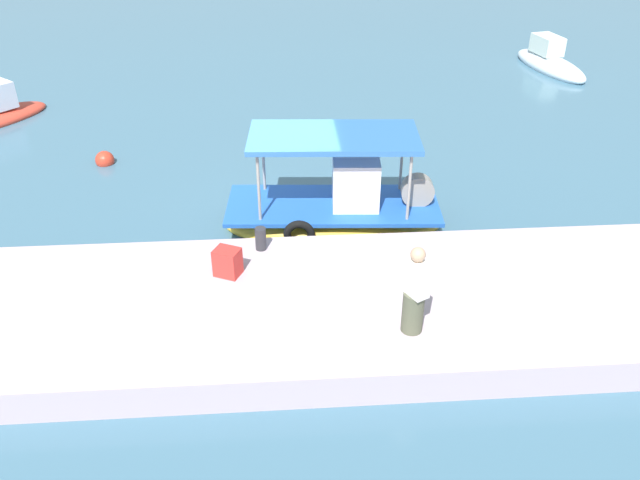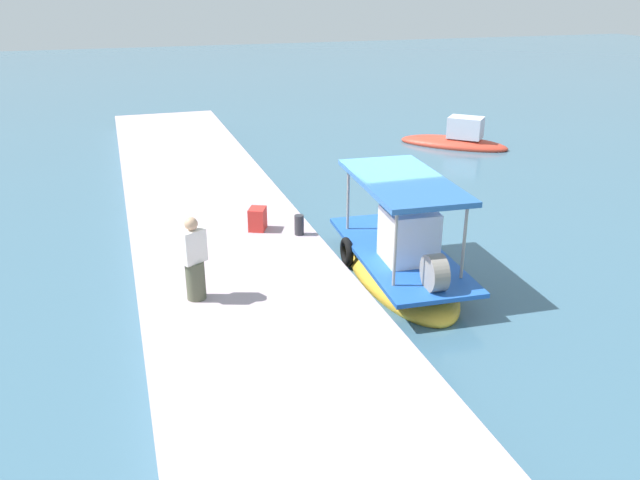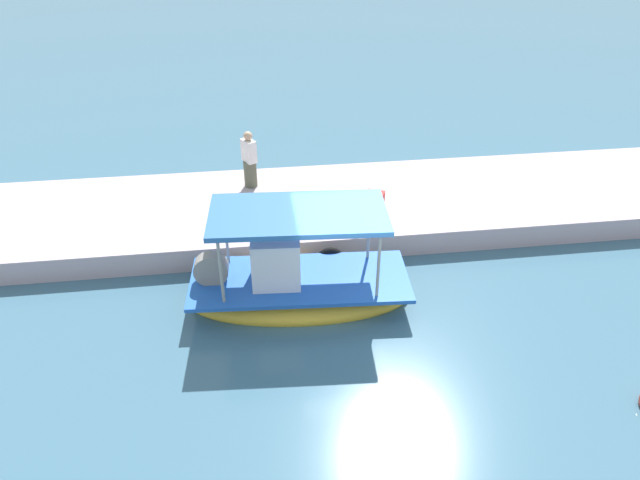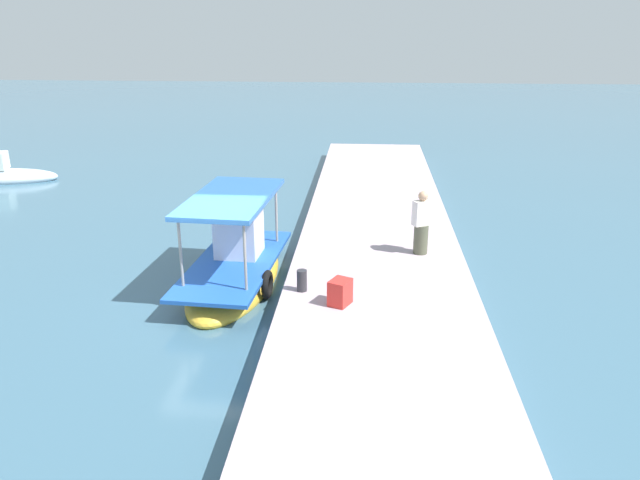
# 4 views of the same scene
# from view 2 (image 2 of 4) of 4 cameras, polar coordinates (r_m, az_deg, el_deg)

# --- Properties ---
(ground_plane) EXTENTS (120.00, 120.00, 0.00)m
(ground_plane) POSITION_cam_2_polar(r_m,az_deg,el_deg) (16.69, 6.36, -1.39)
(ground_plane) COLOR #3E667C
(dock_quay) EXTENTS (36.00, 4.59, 0.66)m
(dock_quay) POSITION_cam_2_polar(r_m,az_deg,el_deg) (15.43, -7.81, -2.16)
(dock_quay) COLOR #B7A1AB
(dock_quay) RESTS_ON ground_plane
(main_fishing_boat) EXTENTS (5.51, 2.41, 2.80)m
(main_fishing_boat) POSITION_cam_2_polar(r_m,az_deg,el_deg) (15.34, 7.16, -1.83)
(main_fishing_boat) COLOR gold
(main_fishing_boat) RESTS_ON ground_plane
(fisherman_near_bollard) EXTENTS (0.53, 0.56, 1.75)m
(fisherman_near_bollard) POSITION_cam_2_polar(r_m,az_deg,el_deg) (12.88, -11.22, -2.00)
(fisherman_near_bollard) COLOR #51543F
(fisherman_near_bollard) RESTS_ON dock_quay
(mooring_bollard) EXTENTS (0.24, 0.24, 0.51)m
(mooring_bollard) POSITION_cam_2_polar(r_m,az_deg,el_deg) (16.10, -1.88, 1.36)
(mooring_bollard) COLOR #2D2D33
(mooring_bollard) RESTS_ON dock_quay
(cargo_crate) EXTENTS (0.62, 0.58, 0.58)m
(cargo_crate) POSITION_cam_2_polar(r_m,az_deg,el_deg) (16.48, -5.62, 1.90)
(cargo_crate) COLOR red
(cargo_crate) RESTS_ON dock_quay
(marker_buoy) EXTENTS (0.56, 0.56, 0.56)m
(marker_buoy) POSITION_cam_2_polar(r_m,az_deg,el_deg) (22.75, 9.97, 5.18)
(marker_buoy) COLOR red
(marker_buoy) RESTS_ON ground_plane
(moored_boat_near) EXTENTS (4.39, 4.56, 1.54)m
(moored_boat_near) POSITION_cam_2_polar(r_m,az_deg,el_deg) (28.45, 12.07, 8.69)
(moored_boat_near) COLOR red
(moored_boat_near) RESTS_ON ground_plane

